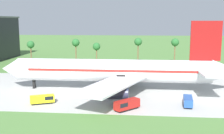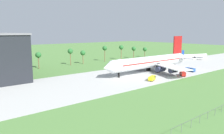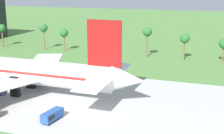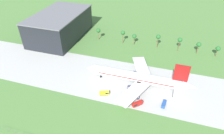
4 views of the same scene
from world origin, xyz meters
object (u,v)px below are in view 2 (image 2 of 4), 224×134
(catering_van, at_px, (191,70))
(baggage_tug, at_px, (183,74))
(jet_airliner, at_px, (152,62))
(regional_aircraft, at_px, (194,56))
(fuel_truck, at_px, (152,78))

(catering_van, bearing_deg, baggage_tug, -163.99)
(jet_airliner, relative_size, regional_aircraft, 2.61)
(regional_aircraft, distance_m, fuel_truck, 97.90)
(regional_aircraft, relative_size, catering_van, 4.48)
(regional_aircraft, relative_size, baggage_tug, 4.41)
(fuel_truck, xyz_separation_m, catering_van, (34.74, 1.01, 0.04))
(fuel_truck, bearing_deg, regional_aircraft, 19.46)
(jet_airliner, height_order, fuel_truck, jet_airliner)
(jet_airliner, distance_m, regional_aircraft, 77.24)
(baggage_tug, distance_m, catering_van, 14.94)
(jet_airliner, xyz_separation_m, catering_van, (17.51, -13.80, -4.59))
(catering_van, bearing_deg, fuel_truck, -178.34)
(baggage_tug, distance_m, fuel_truck, 20.62)
(regional_aircraft, height_order, catering_van, regional_aircraft)
(jet_airliner, xyz_separation_m, regional_aircraft, (75.08, 17.81, -3.32))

